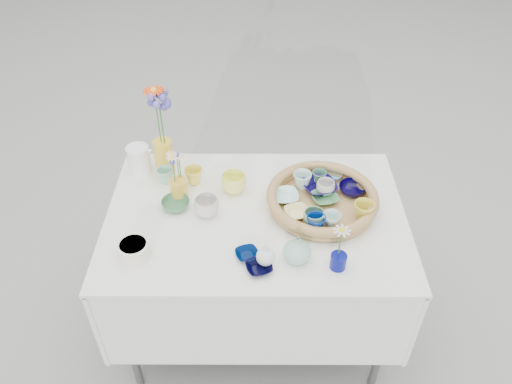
{
  "coord_description": "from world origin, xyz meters",
  "views": [
    {
      "loc": [
        0.0,
        -1.54,
        2.2
      ],
      "look_at": [
        0.0,
        0.02,
        0.87
      ],
      "focal_mm": 35.0,
      "sensor_mm": 36.0,
      "label": 1
    }
  ],
  "objects_px": {
    "bud_vase_seafoam": "(297,249)",
    "tall_vase_yellow": "(164,157)",
    "wicker_tray": "(322,199)",
    "display_table": "(256,322)"
  },
  "relations": [
    {
      "from": "display_table",
      "to": "bud_vase_seafoam",
      "type": "relative_size",
      "value": 11.19
    },
    {
      "from": "tall_vase_yellow",
      "to": "bud_vase_seafoam",
      "type": "bearing_deg",
      "value": -43.63
    },
    {
      "from": "display_table",
      "to": "bud_vase_seafoam",
      "type": "xyz_separation_m",
      "value": [
        0.16,
        -0.25,
        0.82
      ]
    },
    {
      "from": "wicker_tray",
      "to": "tall_vase_yellow",
      "type": "distance_m",
      "value": 0.74
    },
    {
      "from": "bud_vase_seafoam",
      "to": "tall_vase_yellow",
      "type": "distance_m",
      "value": 0.8
    },
    {
      "from": "wicker_tray",
      "to": "tall_vase_yellow",
      "type": "bearing_deg",
      "value": 160.68
    },
    {
      "from": "tall_vase_yellow",
      "to": "wicker_tray",
      "type": "bearing_deg",
      "value": -19.32
    },
    {
      "from": "display_table",
      "to": "tall_vase_yellow",
      "type": "bearing_deg",
      "value": 144.89
    },
    {
      "from": "bud_vase_seafoam",
      "to": "tall_vase_yellow",
      "type": "relative_size",
      "value": 0.69
    },
    {
      "from": "bud_vase_seafoam",
      "to": "tall_vase_yellow",
      "type": "xyz_separation_m",
      "value": [
        -0.58,
        0.55,
        0.03
      ]
    }
  ]
}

